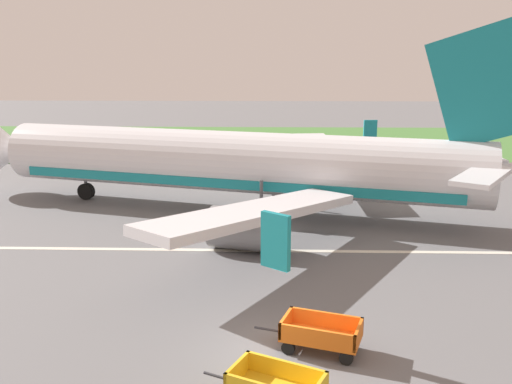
{
  "coord_description": "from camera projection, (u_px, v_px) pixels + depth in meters",
  "views": [
    {
      "loc": [
        -0.22,
        -16.39,
        9.31
      ],
      "look_at": [
        -1.02,
        10.88,
        2.8
      ],
      "focal_mm": 39.47,
      "sensor_mm": 36.0,
      "label": 1
    }
  ],
  "objects": [
    {
      "name": "apron_stripe",
      "position": [
        276.0,
        251.0,
        27.88
      ],
      "size": [
        120.0,
        0.36,
        0.01
      ],
      "primitive_type": "cube",
      "color": "silver",
      "rests_on": "ground"
    },
    {
      "name": "grass_strip",
      "position": [
        274.0,
        142.0,
        63.71
      ],
      "size": [
        220.0,
        28.0,
        0.06
      ],
      "primitive_type": "cube",
      "color": "#477A38",
      "rests_on": "ground"
    },
    {
      "name": "baggage_cart_second_in_row",
      "position": [
        321.0,
        334.0,
        18.22
      ],
      "size": [
        3.6,
        2.11,
        1.07
      ],
      "color": "orange",
      "rests_on": "ground"
    },
    {
      "name": "airplane",
      "position": [
        249.0,
        164.0,
        34.06
      ],
      "size": [
        37.1,
        30.08,
        11.34
      ],
      "color": "silver",
      "rests_on": "ground"
    },
    {
      "name": "ground_plane",
      "position": [
        278.0,
        355.0,
        18.09
      ],
      "size": [
        220.0,
        220.0,
        0.0
      ],
      "primitive_type": "plane",
      "color": "slate"
    }
  ]
}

